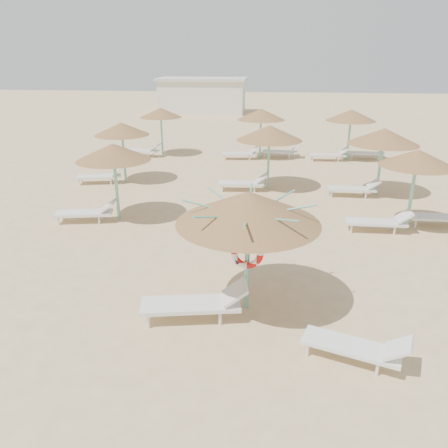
# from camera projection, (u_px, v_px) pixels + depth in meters

# --- Properties ---
(ground) EXTENTS (120.00, 120.00, 0.00)m
(ground) POSITION_uv_depth(u_px,v_px,m) (229.00, 313.00, 9.78)
(ground) COLOR #D7B583
(ground) RESTS_ON ground
(main_palapa) EXTENTS (3.09, 3.09, 2.77)m
(main_palapa) POSITION_uv_depth(u_px,v_px,m) (248.00, 208.00, 9.14)
(main_palapa) COLOR #6CBBA5
(main_palapa) RESTS_ON ground
(lounger_main_a) EXTENTS (2.39, 1.09, 0.84)m
(lounger_main_a) POSITION_uv_depth(u_px,v_px,m) (198.00, 303.00, 9.44)
(lounger_main_a) COLOR silver
(lounger_main_a) RESTS_ON ground
(lounger_main_b) EXTENTS (2.02, 1.19, 0.71)m
(lounger_main_b) POSITION_uv_depth(u_px,v_px,m) (358.00, 347.00, 8.12)
(lounger_main_b) COLOR silver
(lounger_main_b) RESTS_ON ground
(palapa_field) EXTENTS (15.36, 12.80, 2.71)m
(palapa_field) POSITION_uv_depth(u_px,v_px,m) (266.00, 130.00, 19.12)
(palapa_field) COLOR #6CBBA5
(palapa_field) RESTS_ON ground
(service_hut) EXTENTS (8.40, 4.40, 3.25)m
(service_hut) POSITION_uv_depth(u_px,v_px,m) (203.00, 95.00, 42.18)
(service_hut) COLOR silver
(service_hut) RESTS_ON ground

